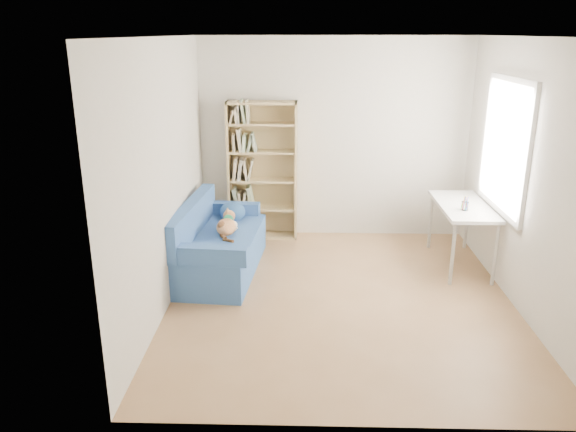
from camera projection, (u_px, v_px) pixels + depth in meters
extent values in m
plane|color=olive|center=(340.00, 298.00, 5.84)|extent=(4.00, 4.00, 0.00)
cube|color=silver|center=(334.00, 139.00, 7.33)|extent=(3.50, 0.04, 2.60)
cube|color=silver|center=(366.00, 255.00, 3.54)|extent=(3.50, 0.04, 2.60)
cube|color=silver|center=(165.00, 176.00, 5.48)|extent=(0.04, 4.00, 2.60)
cube|color=silver|center=(527.00, 178.00, 5.39)|extent=(0.04, 4.00, 2.60)
cube|color=white|center=(349.00, 36.00, 5.03)|extent=(3.50, 4.00, 0.04)
cube|color=white|center=(507.00, 146.00, 5.89)|extent=(0.01, 1.20, 1.30)
cube|color=#274E8D|center=(221.00, 254.00, 6.44)|extent=(0.92, 1.73, 0.42)
cube|color=#274E8D|center=(191.00, 220.00, 6.32)|extent=(0.29, 1.67, 0.41)
cube|color=#274E8D|center=(229.00, 209.00, 7.07)|extent=(0.80, 0.21, 0.19)
cube|color=#274E8D|center=(209.00, 255.00, 5.62)|extent=(0.80, 0.21, 0.19)
cube|color=#274E8D|center=(222.00, 236.00, 6.37)|extent=(0.90, 1.59, 0.05)
ellipsoid|color=#2C5790|center=(232.00, 212.00, 6.88)|extent=(0.31, 0.35, 0.24)
ellipsoid|color=#A64812|center=(226.00, 227.00, 6.34)|extent=(0.25, 0.42, 0.16)
ellipsoid|color=silver|center=(233.00, 225.00, 6.45)|extent=(0.14, 0.18, 0.10)
ellipsoid|color=#3C2110|center=(223.00, 225.00, 6.28)|extent=(0.14, 0.21, 0.08)
sphere|color=#A64812|center=(231.00, 216.00, 6.60)|extent=(0.14, 0.14, 0.14)
cone|color=#A64812|center=(230.00, 210.00, 6.61)|extent=(0.06, 0.07, 0.07)
cone|color=#A64812|center=(229.00, 211.00, 6.55)|extent=(0.06, 0.06, 0.07)
cylinder|color=#25BB75|center=(230.00, 219.00, 6.54)|extent=(0.11, 0.05, 0.11)
cylinder|color=#3C2110|center=(222.00, 237.00, 6.13)|extent=(0.10, 0.16, 0.06)
cube|color=tan|center=(229.00, 171.00, 7.34)|extent=(0.03, 0.28, 1.81)
cube|color=tan|center=(296.00, 172.00, 7.32)|extent=(0.03, 0.28, 1.81)
cube|color=tan|center=(261.00, 103.00, 7.05)|extent=(0.90, 0.28, 0.03)
cube|color=tan|center=(263.00, 235.00, 7.61)|extent=(0.90, 0.28, 0.03)
cube|color=tan|center=(263.00, 169.00, 7.45)|extent=(0.90, 0.02, 1.81)
cube|color=white|center=(463.00, 206.00, 6.46)|extent=(0.56, 1.22, 0.04)
cylinder|color=silver|center=(467.00, 222.00, 7.10)|extent=(0.04, 0.04, 0.71)
cylinder|color=silver|center=(495.00, 255.00, 6.04)|extent=(0.04, 0.04, 0.71)
cylinder|color=silver|center=(431.00, 221.00, 7.11)|extent=(0.04, 0.04, 0.71)
cylinder|color=silver|center=(453.00, 254.00, 6.05)|extent=(0.04, 0.04, 0.71)
cylinder|color=white|center=(465.00, 206.00, 6.24)|extent=(0.08, 0.08, 0.09)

